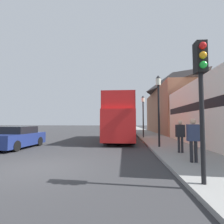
# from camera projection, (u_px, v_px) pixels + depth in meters

# --- Properties ---
(ground_plane) EXTENTS (144.00, 144.00, 0.00)m
(ground_plane) POSITION_uv_depth(u_px,v_px,m) (103.00, 133.00, 27.45)
(ground_plane) COLOR #333335
(sidewalk) EXTENTS (3.17, 108.00, 0.14)m
(sidewalk) POSITION_uv_depth(u_px,v_px,m) (148.00, 134.00, 24.01)
(sidewalk) COLOR gray
(sidewalk) RESTS_ON ground_plane
(brick_terrace_rear) EXTENTS (6.00, 17.80, 9.79)m
(brick_terrace_rear) POSITION_uv_depth(u_px,v_px,m) (173.00, 103.00, 27.79)
(brick_terrace_rear) COLOR #9E664C
(brick_terrace_rear) RESTS_ON ground_plane
(tour_bus) EXTENTS (2.61, 9.53, 4.05)m
(tour_bus) POSITION_uv_depth(u_px,v_px,m) (120.00, 122.00, 16.89)
(tour_bus) COLOR red
(tour_bus) RESTS_ON ground_plane
(parked_car_ahead_of_bus) EXTENTS (1.89, 3.99, 1.40)m
(parked_car_ahead_of_bus) POSITION_uv_depth(u_px,v_px,m) (128.00, 130.00, 24.07)
(parked_car_ahead_of_bus) COLOR silver
(parked_car_ahead_of_bus) RESTS_ON ground_plane
(parked_car_far_side) EXTENTS (1.85, 4.32, 1.46)m
(parked_car_far_side) POSITION_uv_depth(u_px,v_px,m) (19.00, 138.00, 11.77)
(parked_car_far_side) COLOR navy
(parked_car_far_side) RESTS_ON ground_plane
(pedestrian_nearest) EXTENTS (0.46, 0.25, 1.75)m
(pedestrian_nearest) POSITION_uv_depth(u_px,v_px,m) (193.00, 136.00, 7.02)
(pedestrian_nearest) COLOR #232328
(pedestrian_nearest) RESTS_ON sidewalk
(pedestrian_second) EXTENTS (0.44, 0.24, 1.70)m
(pedestrian_second) POSITION_uv_depth(u_px,v_px,m) (180.00, 133.00, 9.27)
(pedestrian_second) COLOR #232328
(pedestrian_second) RESTS_ON sidewalk
(traffic_signal) EXTENTS (0.28, 0.42, 3.77)m
(traffic_signal) POSITION_uv_depth(u_px,v_px,m) (201.00, 79.00, 4.65)
(traffic_signal) COLOR black
(traffic_signal) RESTS_ON sidewalk
(lamp_post_nearest) EXTENTS (0.35, 0.35, 4.74)m
(lamp_post_nearest) POSITION_uv_depth(u_px,v_px,m) (158.00, 97.00, 11.61)
(lamp_post_nearest) COLOR black
(lamp_post_nearest) RESTS_ON sidewalk
(lamp_post_second) EXTENTS (0.35, 0.35, 4.47)m
(lamp_post_second) POSITION_uv_depth(u_px,v_px,m) (143.00, 108.00, 18.74)
(lamp_post_second) COLOR black
(lamp_post_second) RESTS_ON sidewalk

